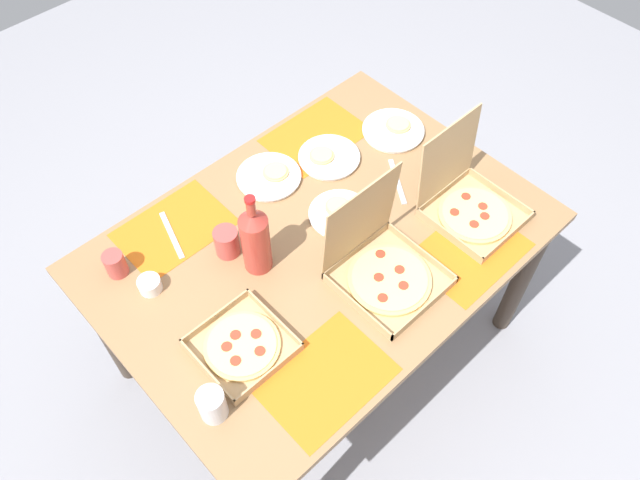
{
  "coord_description": "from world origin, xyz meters",
  "views": [
    {
      "loc": [
        -0.83,
        -0.89,
        2.4
      ],
      "look_at": [
        0.0,
        0.0,
        0.76
      ],
      "focal_mm": 35.13,
      "sensor_mm": 36.0,
      "label": 1
    }
  ],
  "objects_px": {
    "plate_near_right": "(270,176)",
    "cup_clear_right": "(212,405)",
    "plate_middle": "(394,130)",
    "soda_bottle": "(255,239)",
    "pizza_box_corner_right": "(383,266)",
    "pizza_box_corner_left": "(242,346)",
    "pizza_box_edge_far": "(469,202)",
    "condiment_bowl": "(150,285)",
    "cup_spare": "(115,264)",
    "plate_far_left": "(328,157)",
    "plate_far_right": "(340,214)",
    "cup_dark": "(227,242)"
  },
  "relations": [
    {
      "from": "pizza_box_corner_right",
      "to": "pizza_box_edge_far",
      "type": "relative_size",
      "value": 1.06
    },
    {
      "from": "pizza_box_edge_far",
      "to": "cup_clear_right",
      "type": "height_order",
      "value": "pizza_box_edge_far"
    },
    {
      "from": "pizza_box_corner_left",
      "to": "plate_far_right",
      "type": "xyz_separation_m",
      "value": [
        0.55,
        0.16,
        -0.0
      ]
    },
    {
      "from": "soda_bottle",
      "to": "plate_middle",
      "type": "bearing_deg",
      "value": 8.7
    },
    {
      "from": "plate_far_right",
      "to": "cup_dark",
      "type": "height_order",
      "value": "cup_dark"
    },
    {
      "from": "plate_near_right",
      "to": "soda_bottle",
      "type": "xyz_separation_m",
      "value": [
        -0.26,
        -0.26,
        0.12
      ]
    },
    {
      "from": "plate_middle",
      "to": "cup_spare",
      "type": "distance_m",
      "value": 1.11
    },
    {
      "from": "plate_near_right",
      "to": "condiment_bowl",
      "type": "height_order",
      "value": "condiment_bowl"
    },
    {
      "from": "pizza_box_corner_left",
      "to": "pizza_box_edge_far",
      "type": "distance_m",
      "value": 0.88
    },
    {
      "from": "pizza_box_corner_left",
      "to": "cup_spare",
      "type": "bearing_deg",
      "value": 104.05
    },
    {
      "from": "plate_near_right",
      "to": "condiment_bowl",
      "type": "bearing_deg",
      "value": -170.14
    },
    {
      "from": "pizza_box_corner_left",
      "to": "cup_spare",
      "type": "relative_size",
      "value": 2.94
    },
    {
      "from": "plate_middle",
      "to": "pizza_box_corner_left",
      "type": "bearing_deg",
      "value": -162.42
    },
    {
      "from": "pizza_box_corner_left",
      "to": "cup_clear_right",
      "type": "distance_m",
      "value": 0.21
    },
    {
      "from": "cup_spare",
      "to": "pizza_box_corner_left",
      "type": "bearing_deg",
      "value": -75.95
    },
    {
      "from": "cup_dark",
      "to": "condiment_bowl",
      "type": "xyz_separation_m",
      "value": [
        -0.26,
        0.05,
        -0.03
      ]
    },
    {
      "from": "plate_near_right",
      "to": "soda_bottle",
      "type": "height_order",
      "value": "soda_bottle"
    },
    {
      "from": "pizza_box_corner_left",
      "to": "plate_middle",
      "type": "height_order",
      "value": "pizza_box_corner_left"
    },
    {
      "from": "condiment_bowl",
      "to": "cup_clear_right",
      "type": "bearing_deg",
      "value": -102.28
    },
    {
      "from": "plate_far_right",
      "to": "plate_near_right",
      "type": "distance_m",
      "value": 0.3
    },
    {
      "from": "pizza_box_edge_far",
      "to": "cup_clear_right",
      "type": "bearing_deg",
      "value": 178.86
    },
    {
      "from": "pizza_box_edge_far",
      "to": "cup_dark",
      "type": "height_order",
      "value": "pizza_box_edge_far"
    },
    {
      "from": "soda_bottle",
      "to": "plate_near_right",
      "type": "bearing_deg",
      "value": 44.13
    },
    {
      "from": "pizza_box_edge_far",
      "to": "plate_far_left",
      "type": "xyz_separation_m",
      "value": [
        -0.17,
        0.5,
        -0.04
      ]
    },
    {
      "from": "pizza_box_corner_right",
      "to": "soda_bottle",
      "type": "xyz_separation_m",
      "value": [
        -0.25,
        0.3,
        0.08
      ]
    },
    {
      "from": "cup_clear_right",
      "to": "pizza_box_corner_left",
      "type": "bearing_deg",
      "value": 29.4
    },
    {
      "from": "pizza_box_corner_left",
      "to": "plate_far_left",
      "type": "distance_m",
      "value": 0.8
    },
    {
      "from": "pizza_box_corner_right",
      "to": "condiment_bowl",
      "type": "height_order",
      "value": "pizza_box_corner_right"
    },
    {
      "from": "plate_far_right",
      "to": "cup_clear_right",
      "type": "distance_m",
      "value": 0.77
    },
    {
      "from": "pizza_box_corner_right",
      "to": "plate_far_right",
      "type": "bearing_deg",
      "value": 74.82
    },
    {
      "from": "pizza_box_edge_far",
      "to": "cup_spare",
      "type": "height_order",
      "value": "pizza_box_edge_far"
    },
    {
      "from": "plate_middle",
      "to": "soda_bottle",
      "type": "distance_m",
      "value": 0.77
    },
    {
      "from": "condiment_bowl",
      "to": "pizza_box_corner_left",
      "type": "bearing_deg",
      "value": -77.27
    },
    {
      "from": "plate_middle",
      "to": "cup_spare",
      "type": "xyz_separation_m",
      "value": [
        -1.1,
        0.16,
        0.03
      ]
    },
    {
      "from": "plate_far_left",
      "to": "soda_bottle",
      "type": "bearing_deg",
      "value": -159.27
    },
    {
      "from": "plate_near_right",
      "to": "pizza_box_corner_right",
      "type": "bearing_deg",
      "value": -90.89
    },
    {
      "from": "plate_near_right",
      "to": "cup_clear_right",
      "type": "xyz_separation_m",
      "value": [
        -0.66,
        -0.55,
        0.04
      ]
    },
    {
      "from": "plate_middle",
      "to": "plate_near_right",
      "type": "height_order",
      "value": "same"
    },
    {
      "from": "plate_far_right",
      "to": "cup_dark",
      "type": "xyz_separation_m",
      "value": [
        -0.36,
        0.14,
        0.04
      ]
    },
    {
      "from": "pizza_box_corner_right",
      "to": "cup_clear_right",
      "type": "distance_m",
      "value": 0.65
    },
    {
      "from": "cup_clear_right",
      "to": "pizza_box_corner_right",
      "type": "bearing_deg",
      "value": -0.36
    },
    {
      "from": "soda_bottle",
      "to": "condiment_bowl",
      "type": "height_order",
      "value": "soda_bottle"
    },
    {
      "from": "pizza_box_corner_right",
      "to": "soda_bottle",
      "type": "height_order",
      "value": "pizza_box_corner_right"
    },
    {
      "from": "plate_far_left",
      "to": "plate_far_right",
      "type": "xyz_separation_m",
      "value": [
        -0.15,
        -0.22,
        0.0
      ]
    },
    {
      "from": "pizza_box_corner_left",
      "to": "soda_bottle",
      "type": "bearing_deg",
      "value": 41.02
    },
    {
      "from": "soda_bottle",
      "to": "cup_clear_right",
      "type": "xyz_separation_m",
      "value": [
        -0.4,
        -0.29,
        -0.08
      ]
    },
    {
      "from": "plate_middle",
      "to": "cup_spare",
      "type": "bearing_deg",
      "value": 171.47
    },
    {
      "from": "pizza_box_edge_far",
      "to": "plate_near_right",
      "type": "distance_m",
      "value": 0.69
    },
    {
      "from": "pizza_box_corner_right",
      "to": "pizza_box_edge_far",
      "type": "xyz_separation_m",
      "value": [
        0.4,
        -0.02,
        -0.0
      ]
    },
    {
      "from": "pizza_box_corner_right",
      "to": "plate_near_right",
      "type": "relative_size",
      "value": 1.46
    }
  ]
}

